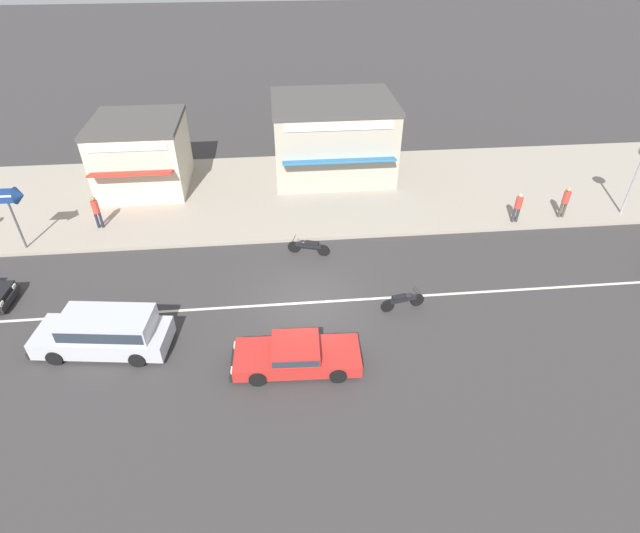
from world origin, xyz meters
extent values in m
plane|color=#383535|center=(0.00, 0.00, 0.00)|extent=(160.00, 160.00, 0.00)
cube|color=silver|center=(0.00, 0.00, 0.00)|extent=(50.40, 0.14, 0.01)
cube|color=#9E9384|center=(0.00, 9.64, 0.07)|extent=(68.00, 10.00, 0.15)
cube|color=black|center=(-12.10, 1.05, 0.31)|extent=(0.18, 1.57, 0.28)
cube|color=white|center=(-12.11, 1.61, 0.51)|extent=(0.09, 0.24, 0.14)
cube|color=white|center=(-12.15, 0.49, 0.51)|extent=(0.09, 0.24, 0.14)
cube|color=#B7BABF|center=(-7.62, -1.86, 0.52)|extent=(4.96, 2.34, 0.70)
cube|color=#B7BABF|center=(-7.33, -1.90, 1.21)|extent=(3.40, 1.97, 0.70)
cube|color=#28333D|center=(-7.33, -1.90, 1.21)|extent=(3.27, 1.99, 0.45)
cube|color=black|center=(-10.04, -1.55, 0.31)|extent=(0.34, 1.71, 0.28)
cube|color=white|center=(-10.09, -2.16, 0.67)|extent=(0.11, 0.25, 0.14)
cube|color=white|center=(-9.93, -0.95, 0.67)|extent=(0.11, 0.25, 0.14)
cylinder|color=black|center=(-9.20, -2.49, 0.30)|extent=(0.62, 0.29, 0.60)
cylinder|color=black|center=(-8.99, -0.85, 0.30)|extent=(0.62, 0.29, 0.60)
cylinder|color=black|center=(-6.26, -2.87, 0.30)|extent=(0.62, 0.29, 0.60)
cylinder|color=black|center=(-6.05, -1.22, 0.30)|extent=(0.62, 0.29, 0.60)
cube|color=red|center=(-0.62, -3.40, 0.41)|extent=(4.49, 1.89, 0.48)
cube|color=red|center=(-0.67, -3.40, 0.85)|extent=(1.72, 1.61, 0.42)
cube|color=#28333D|center=(-0.67, -3.40, 0.85)|extent=(1.65, 1.64, 0.27)
cube|color=black|center=(-2.87, -3.31, 0.31)|extent=(0.19, 1.68, 0.28)
cube|color=white|center=(-2.87, -3.90, 0.51)|extent=(0.09, 0.24, 0.14)
cube|color=white|center=(-2.82, -2.71, 0.51)|extent=(0.09, 0.24, 0.14)
cylinder|color=black|center=(-2.02, -4.15, 0.30)|extent=(0.61, 0.24, 0.60)
cylinder|color=black|center=(-1.95, -2.53, 0.30)|extent=(0.61, 0.24, 0.60)
cylinder|color=black|center=(0.72, -4.27, 0.30)|extent=(0.61, 0.24, 0.60)
cylinder|color=black|center=(0.79, -2.64, 0.30)|extent=(0.61, 0.24, 0.60)
cylinder|color=black|center=(-0.38, 3.78, 0.28)|extent=(0.56, 0.26, 0.56)
cylinder|color=black|center=(0.98, 3.36, 0.28)|extent=(0.56, 0.26, 0.56)
cube|color=black|center=(0.30, 3.57, 0.48)|extent=(1.20, 0.49, 0.18)
cube|color=black|center=(0.47, 3.52, 0.62)|extent=(0.68, 0.42, 0.12)
ellipsoid|color=black|center=(0.06, 3.64, 0.60)|extent=(0.45, 0.35, 0.22)
cylinder|color=#232326|center=(-0.34, 3.77, 0.78)|extent=(0.19, 0.54, 0.03)
cylinder|color=black|center=(4.44, -0.58, 0.28)|extent=(0.57, 0.20, 0.56)
cylinder|color=black|center=(3.15, -0.83, 0.28)|extent=(0.57, 0.20, 0.56)
cube|color=black|center=(3.79, -0.71, 0.48)|extent=(1.12, 0.35, 0.18)
cube|color=black|center=(3.63, -0.74, 0.62)|extent=(0.62, 0.35, 0.12)
ellipsoid|color=black|center=(4.02, -0.66, 0.60)|extent=(0.44, 0.31, 0.22)
cylinder|color=#232326|center=(4.41, -0.59, 0.78)|extent=(0.14, 0.56, 0.03)
cylinder|color=#9E9EA3|center=(17.00, 5.59, 1.74)|extent=(0.12, 0.12, 3.17)
cylinder|color=#4C4C51|center=(-13.00, 5.15, 1.35)|extent=(0.10, 0.10, 2.39)
cube|color=navy|center=(-13.00, 5.11, 2.90)|extent=(0.92, 0.06, 0.71)
cone|color=navy|center=(-12.36, 5.11, 2.90)|extent=(0.36, 0.79, 0.79)
cube|color=white|center=(-13.00, 5.07, 2.90)|extent=(0.74, 0.01, 0.10)
cylinder|color=#4C4238|center=(13.51, 5.49, 0.57)|extent=(0.14, 0.14, 0.84)
cylinder|color=#4C4238|center=(13.71, 5.49, 0.57)|extent=(0.14, 0.14, 0.84)
cylinder|color=#D63D33|center=(13.61, 5.49, 1.30)|extent=(0.34, 0.34, 0.63)
sphere|color=tan|center=(13.61, 5.49, 1.73)|extent=(0.23, 0.23, 0.23)
cylinder|color=#232838|center=(-10.05, 6.69, 0.58)|extent=(0.14, 0.14, 0.85)
cylinder|color=#232838|center=(-9.85, 6.69, 0.58)|extent=(0.14, 0.14, 0.85)
cylinder|color=#D63D33|center=(-9.95, 6.69, 1.32)|extent=(0.34, 0.34, 0.64)
sphere|color=#997051|center=(-9.95, 6.69, 1.76)|extent=(0.23, 0.23, 0.23)
cylinder|color=#333338|center=(10.91, 5.25, 0.55)|extent=(0.14, 0.14, 0.80)
cylinder|color=#333338|center=(11.11, 5.25, 0.55)|extent=(0.14, 0.14, 0.80)
cylinder|color=#D63D33|center=(11.01, 5.25, 1.25)|extent=(0.34, 0.34, 0.60)
sphere|color=#D6AD89|center=(11.01, 5.25, 1.65)|extent=(0.22, 0.22, 0.22)
cube|color=beige|center=(-8.40, 11.19, 1.97)|extent=(4.68, 4.76, 3.63)
cube|color=#474442|center=(-8.40, 11.19, 3.90)|extent=(4.77, 4.86, 0.24)
cube|color=red|center=(-8.40, 8.46, 2.20)|extent=(4.21, 0.90, 0.28)
cube|color=white|center=(-8.40, 8.79, 3.48)|extent=(3.98, 0.08, 0.44)
cube|color=#B2A893|center=(2.40, 12.03, 2.22)|extent=(6.79, 5.42, 4.13)
cube|color=#474442|center=(2.40, 12.03, 4.40)|extent=(6.92, 5.53, 0.24)
cube|color=#286BA3|center=(2.40, 8.97, 2.20)|extent=(6.11, 0.90, 0.28)
cube|color=white|center=(2.40, 9.30, 3.98)|extent=(5.77, 0.08, 0.44)
camera|label=1|loc=(-0.99, -15.75, 13.32)|focal=28.00mm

